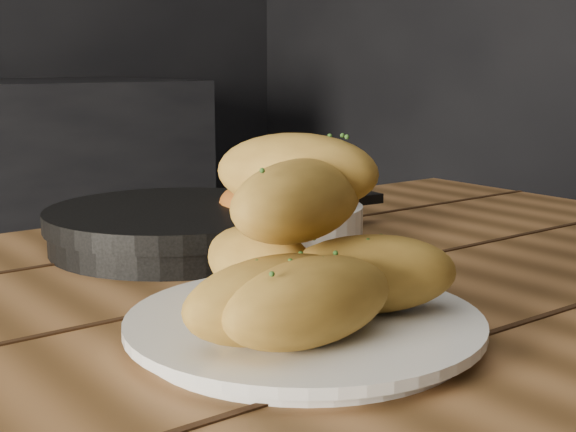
# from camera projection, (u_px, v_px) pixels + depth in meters

# --- Properties ---
(plate) EXTENTS (0.27, 0.27, 0.02)m
(plate) POSITION_uv_depth(u_px,v_px,m) (304.00, 327.00, 0.59)
(plate) COLOR white
(plate) RESTS_ON table
(bread_rolls) EXTENTS (0.24, 0.20, 0.13)m
(bread_rolls) POSITION_uv_depth(u_px,v_px,m) (302.00, 252.00, 0.57)
(bread_rolls) COLOR #B48632
(bread_rolls) RESTS_ON plate
(skillet) EXTENTS (0.42, 0.28, 0.05)m
(skillet) POSITION_uv_depth(u_px,v_px,m) (178.00, 227.00, 0.88)
(skillet) COLOR black
(skillet) RESTS_ON table
(bowl) EXTENTS (0.18, 0.18, 0.07)m
(bowl) POSITION_uv_depth(u_px,v_px,m) (285.00, 212.00, 0.92)
(bowl) COLOR white
(bowl) RESTS_ON table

